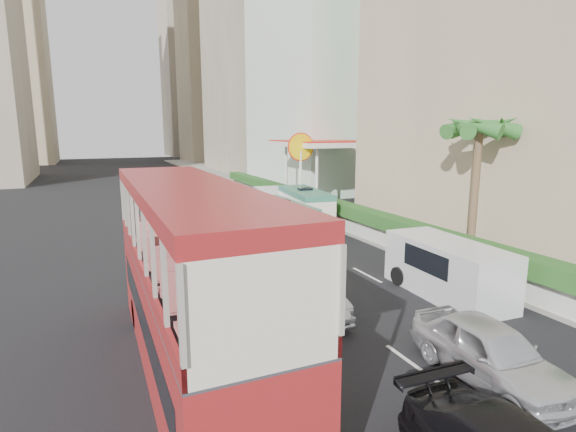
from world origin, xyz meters
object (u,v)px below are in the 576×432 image
car_silver_lane_a (297,312)px  palm_tree (474,197)px  van_asset (251,231)px  minibus_near (281,226)px  shell_station (321,173)px  panel_van_near (447,269)px  minibus_far (305,210)px  panel_van_far (274,204)px  car_silver_lane_b (488,380)px  double_decker_bus (191,281)px

car_silver_lane_a → palm_tree: palm_tree is taller
van_asset → palm_tree: bearing=-55.3°
van_asset → minibus_near: 4.95m
shell_station → palm_tree: bearing=-96.6°
panel_van_near → shell_station: 22.14m
car_silver_lane_a → shell_station: shell_station is taller
minibus_far → panel_van_far: (-0.29, 4.57, -0.27)m
panel_van_far → palm_tree: bearing=-68.6°
car_silver_lane_b → shell_station: size_ratio=0.58×
car_silver_lane_a → minibus_near: bearing=68.6°
double_decker_bus → panel_van_near: size_ratio=2.06×
minibus_far → palm_tree: size_ratio=0.91×
car_silver_lane_b → panel_van_far: bearing=84.5°
minibus_near → palm_tree: size_ratio=0.89×
car_silver_lane_a → panel_van_near: 6.20m
car_silver_lane_b → palm_tree: (6.94, 7.50, 3.38)m
double_decker_bus → minibus_near: size_ratio=1.92×
car_silver_lane_b → panel_van_near: bearing=59.4°
car_silver_lane_b → van_asset: size_ratio=0.86×
minibus_far → car_silver_lane_b: bearing=-93.9°
car_silver_lane_a → panel_van_far: panel_van_far is taller
car_silver_lane_a → panel_van_near: (6.04, -0.83, 1.07)m
panel_van_far → palm_tree: 15.78m
double_decker_bus → panel_van_near: double_decker_bus is taller
double_decker_bus → car_silver_lane_a: double_decker_bus is taller
van_asset → panel_van_far: 4.78m
minibus_near → minibus_far: 4.96m
minibus_far → panel_van_far: minibus_far is taller
car_silver_lane_a → palm_tree: bearing=6.5°
minibus_near → panel_van_near: bearing=-71.3°
van_asset → minibus_near: minibus_near is taller
car_silver_lane_a → van_asset: 13.39m
palm_tree → car_silver_lane_b: bearing=-132.8°
minibus_near → panel_van_far: size_ratio=1.12×
panel_van_near → panel_van_far: bearing=93.4°
car_silver_lane_b → panel_van_near: panel_van_near is taller
double_decker_bus → panel_van_far: 21.68m
car_silver_lane_a → minibus_near: (2.89, 8.30, 1.27)m
double_decker_bus → shell_station: bearing=55.2°
car_silver_lane_a → shell_station: size_ratio=0.61×
double_decker_bus → van_asset: 17.30m
minibus_far → panel_van_near: (-0.10, -12.89, -0.22)m
minibus_far → palm_tree: palm_tree is taller
van_asset → minibus_near: (0.10, -4.79, 1.27)m
car_silver_lane_b → minibus_near: bearing=91.6°
double_decker_bus → car_silver_lane_b: bearing=-27.0°
car_silver_lane_a → minibus_near: 8.89m
car_silver_lane_b → shell_station: shell_station is taller
minibus_far → panel_van_near: bearing=-83.4°
double_decker_bus → car_silver_lane_a: bearing=31.0°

